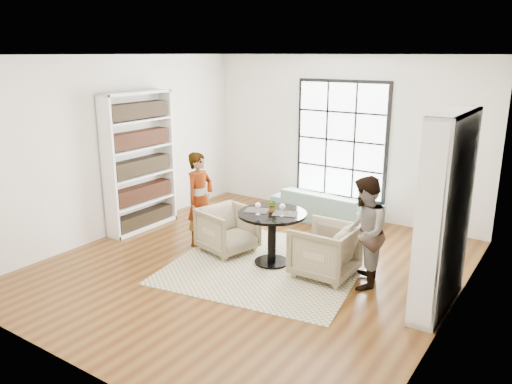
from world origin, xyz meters
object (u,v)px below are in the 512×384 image
Objects in this scene: wine_glass_right at (282,207)px; armchair_right at (325,250)px; person_left at (200,199)px; person_right at (364,233)px; flower_centerpiece at (273,205)px; armchair_left at (228,230)px; wine_glass_left at (258,206)px; sofa at (326,206)px; pedestal_table at (272,227)px.

armchair_right is at bearing 11.29° from wine_glass_right.
person_right is (2.76, 0.04, -0.01)m from person_left.
flower_centerpiece is (-0.22, 0.09, -0.03)m from wine_glass_right.
armchair_left is at bearing -107.05° from person_right.
person_right is 1.19m from wine_glass_right.
sofa is at bearing 91.88° from wine_glass_left.
person_left is at bearing 64.56° from sofa.
pedestal_table is 1.39m from person_right.
flower_centerpiece is at bearing 64.22° from wine_glass_left.
flower_centerpiece is at bearing -88.87° from person_left.
wine_glass_left is at bearing -74.78° from armchair_right.
pedestal_table is at bearing -105.36° from person_right.
flower_centerpiece is at bearing -87.67° from armchair_right.
flower_centerpiece is at bearing 157.49° from wine_glass_right.
pedestal_table is 5.41× the size of wine_glass_right.
armchair_right is at bearing -88.01° from person_left.
sofa is 2.54× the size of armchair_left.
person_right reaches higher than flower_centerpiece.
wine_glass_left is 0.97× the size of wine_glass_right.
sofa is 1.31× the size of person_left.
wine_glass_right is (0.20, -0.06, 0.35)m from pedestal_table.
armchair_left is 0.51× the size of person_left.
wine_glass_left is (-0.95, -0.26, 0.55)m from armchair_right.
armchair_left is 4.24× the size of wine_glass_right.
wine_glass_left reaches higher than armchair_right.
pedestal_table is at bearing -85.58° from armchair_right.
person_left reaches higher than sofa.
pedestal_table is 0.42m from wine_glass_left.
armchair_left is 1.19m from wine_glass_right.
person_left is at bearing 170.10° from wine_glass_left.
person_left is at bearing -179.86° from flower_centerpiece.
person_left is 8.48× the size of wine_glass_left.
pedestal_table is 0.67× the size of person_right.
flower_centerpiece reaches higher than pedestal_table.
armchair_right is 2.24m from person_left.
sofa is at bearing -161.73° from person_right.
wine_glass_right is (0.40, -2.27, 0.64)m from sofa.
armchair_left is at bearing 175.26° from wine_glass_right.
person_left is 1.29m from wine_glass_left.
wine_glass_right is at bearing -78.78° from armchair_right.
armchair_left is 0.98m from flower_centerpiece.
armchair_left is 0.95× the size of armchair_right.
wine_glass_left is (1.26, -0.22, 0.16)m from person_left.
wine_glass_right reaches higher than armchair_left.
pedestal_table is 5.56× the size of wine_glass_left.
wine_glass_right is at bearing -81.06° from armchair_left.
flower_centerpiece reaches higher than armchair_left.
person_right is (1.38, 0.06, 0.18)m from pedestal_table.
person_left reaches higher than pedestal_table.
person_left is at bearing -89.07° from armchair_right.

